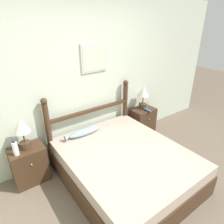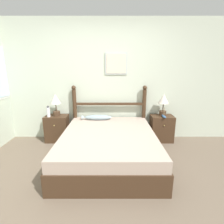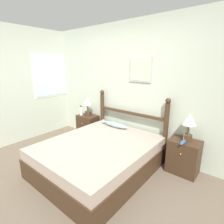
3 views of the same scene
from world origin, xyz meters
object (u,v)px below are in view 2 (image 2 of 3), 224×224
(bed, at_px, (109,146))
(nightstand_left, at_px, (57,128))
(table_lamp_right, at_px, (163,101))
(fish_pillow, at_px, (97,117))
(table_lamp_left, at_px, (56,102))
(bottle, at_px, (48,112))
(model_boat, at_px, (164,116))
(nightstand_right, at_px, (161,128))

(bed, distance_m, nightstand_left, 1.39)
(nightstand_left, xyz_separation_m, table_lamp_right, (2.28, 0.04, 0.59))
(bed, height_order, fish_pillow, fish_pillow)
(table_lamp_left, relative_size, bottle, 1.95)
(table_lamp_left, bearing_deg, nightstand_left, -142.39)
(bottle, bearing_deg, table_lamp_left, 30.87)
(bottle, bearing_deg, nightstand_left, 30.35)
(nightstand_left, bearing_deg, table_lamp_left, 37.61)
(table_lamp_left, height_order, model_boat, table_lamp_left)
(model_boat, distance_m, fish_pillow, 1.38)
(model_boat, bearing_deg, bottle, 179.23)
(table_lamp_left, xyz_separation_m, model_boat, (2.26, -0.12, -0.28))
(nightstand_right, bearing_deg, table_lamp_left, 179.82)
(model_boat, bearing_deg, nightstand_right, 88.21)
(bed, distance_m, model_boat, 1.37)
(bottle, distance_m, model_boat, 2.40)
(nightstand_right, relative_size, table_lamp_right, 1.22)
(table_lamp_right, distance_m, fish_pillow, 1.44)
(bed, height_order, table_lamp_right, table_lamp_right)
(bottle, xyz_separation_m, fish_pillow, (1.02, 0.01, -0.13))
(bed, relative_size, bottle, 8.10)
(bed, distance_m, table_lamp_right, 1.55)
(bed, xyz_separation_m, nightstand_left, (-1.14, 0.81, 0.04))
(nightstand_right, xyz_separation_m, table_lamp_left, (-2.26, 0.01, 0.59))
(model_boat, bearing_deg, table_lamp_left, 177.03)
(nightstand_left, relative_size, model_boat, 2.35)
(nightstand_left, xyz_separation_m, nightstand_right, (2.27, 0.00, 0.00))
(model_boat, bearing_deg, bed, -148.37)
(table_lamp_right, height_order, fish_pillow, table_lamp_right)
(table_lamp_right, bearing_deg, nightstand_left, -179.12)
(model_boat, height_order, fish_pillow, model_boat)
(model_boat, bearing_deg, nightstand_left, 177.23)
(table_lamp_right, xyz_separation_m, model_boat, (-0.01, -0.14, -0.28))
(table_lamp_left, relative_size, fish_pillow, 0.74)
(table_lamp_right, bearing_deg, nightstand_right, -107.39)
(bed, relative_size, nightstand_right, 3.41)
(nightstand_right, xyz_separation_m, model_boat, (-0.00, -0.11, 0.30))
(bottle, bearing_deg, table_lamp_right, 2.67)
(fish_pillow, bearing_deg, nightstand_right, 2.62)
(bottle, bearing_deg, fish_pillow, 0.80)
(bottle, bearing_deg, nightstand_right, 1.85)
(table_lamp_right, relative_size, fish_pillow, 0.74)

